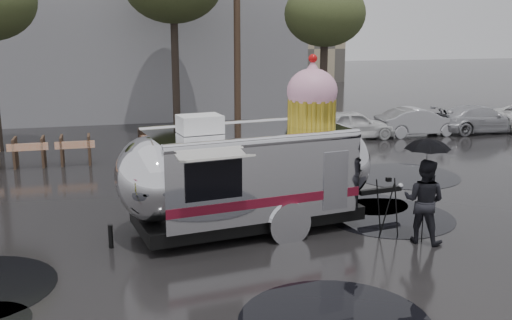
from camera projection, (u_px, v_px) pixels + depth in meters
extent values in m
plane|color=black|center=(264.00, 264.00, 12.10)|extent=(120.00, 120.00, 0.00)
cylinder|color=black|center=(369.00, 204.00, 16.08)|extent=(2.03, 2.03, 0.01)
cylinder|color=black|center=(389.00, 217.00, 15.02)|extent=(3.22, 3.22, 0.01)
cylinder|color=black|center=(405.00, 175.00, 19.05)|extent=(3.38, 3.38, 0.01)
cylinder|color=#473323|center=(237.00, 29.00, 24.91)|extent=(0.28, 0.28, 9.00)
cylinder|color=#382D26|center=(175.00, 56.00, 25.52)|extent=(0.32, 0.32, 6.75)
cylinder|color=#382D26|center=(324.00, 72.00, 25.19)|extent=(0.32, 0.32, 5.40)
ellipsoid|color=#313C1C|center=(325.00, 14.00, 24.65)|extent=(3.36, 3.36, 2.64)
cube|color=#473323|center=(15.00, 153.00, 20.03)|extent=(0.08, 0.80, 1.00)
cube|color=#473323|center=(44.00, 151.00, 20.24)|extent=(0.08, 0.80, 1.00)
cube|color=#E5590C|center=(27.00, 147.00, 19.72)|extent=(1.30, 0.04, 0.25)
cube|color=#473323|center=(62.00, 151.00, 20.38)|extent=(0.08, 0.80, 1.00)
cube|color=#473323|center=(89.00, 149.00, 20.59)|extent=(0.08, 0.80, 1.00)
cube|color=#E5590C|center=(75.00, 145.00, 20.07)|extent=(1.30, 0.04, 0.25)
imported|color=silver|center=(353.00, 122.00, 24.93)|extent=(4.00, 1.80, 1.40)
imported|color=#B2B2B7|center=(418.00, 119.00, 25.64)|extent=(4.00, 1.80, 1.40)
imported|color=#B2B2B7|center=(480.00, 116.00, 26.34)|extent=(4.20, 1.80, 1.44)
cube|color=silver|center=(248.00, 169.00, 13.86)|extent=(4.86, 3.06, 1.86)
ellipsoid|color=silver|center=(333.00, 160.00, 14.73)|extent=(1.91, 2.59, 1.86)
ellipsoid|color=silver|center=(151.00, 179.00, 13.00)|extent=(1.91, 2.59, 1.86)
cube|color=black|center=(248.00, 214.00, 14.11)|extent=(5.43, 2.86, 0.31)
cylinder|color=black|center=(287.00, 225.00, 13.35)|extent=(0.75, 0.34, 0.72)
cylinder|color=black|center=(251.00, 199.00, 15.26)|extent=(0.75, 0.34, 0.72)
cylinder|color=silver|center=(290.00, 224.00, 13.21)|extent=(1.00, 0.26, 0.99)
cube|color=black|center=(380.00, 190.00, 15.49)|extent=(1.24, 0.32, 0.12)
sphere|color=silver|center=(400.00, 186.00, 15.72)|extent=(0.19, 0.19, 0.17)
cylinder|color=black|center=(111.00, 236.00, 12.91)|extent=(0.12, 0.12, 0.52)
cube|color=#5E0C1D|center=(268.00, 202.00, 12.91)|extent=(4.49, 0.75, 0.21)
cube|color=#5E0C1D|center=(230.00, 177.00, 15.03)|extent=(4.49, 0.75, 0.21)
cube|color=black|center=(214.00, 180.00, 12.28)|extent=(1.23, 0.23, 0.83)
cube|color=beige|center=(218.00, 158.00, 11.94)|extent=(1.51, 0.74, 0.15)
cube|color=silver|center=(336.00, 181.00, 13.46)|extent=(0.62, 0.13, 1.34)
cube|color=white|center=(200.00, 124.00, 13.17)|extent=(1.02, 0.81, 0.39)
cylinder|color=gold|center=(312.00, 112.00, 14.22)|extent=(1.23, 1.23, 0.62)
ellipsoid|color=#EBA6C1|center=(312.00, 91.00, 14.10)|extent=(1.37, 1.37, 1.07)
cone|color=#EBA6C1|center=(313.00, 68.00, 13.98)|extent=(0.59, 0.59, 0.41)
sphere|color=red|center=(313.00, 58.00, 13.93)|extent=(0.24, 0.24, 0.21)
imported|color=black|center=(424.00, 201.00, 13.12)|extent=(1.00, 0.99, 1.88)
imported|color=black|center=(427.00, 156.00, 12.89)|extent=(1.21, 1.21, 0.82)
cylinder|color=black|center=(424.00, 206.00, 13.15)|extent=(0.02, 0.02, 1.65)
cylinder|color=black|center=(396.00, 207.00, 13.72)|extent=(0.04, 0.30, 1.30)
cylinder|color=black|center=(378.00, 205.00, 13.81)|extent=(0.26, 0.18, 1.30)
cylinder|color=black|center=(387.00, 210.00, 13.44)|extent=(0.27, 0.16, 1.30)
cube|color=black|center=(389.00, 179.00, 13.51)|extent=(0.11, 0.10, 0.09)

